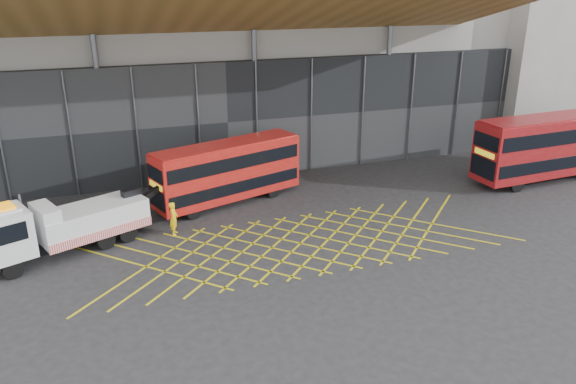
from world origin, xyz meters
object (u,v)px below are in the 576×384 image
object	(u,v)px
recovery_truck	(62,225)
bus_second	(549,145)
worker	(174,218)
bus_towed	(228,170)

from	to	relation	value
recovery_truck	bus_second	distance (m)	31.23
worker	bus_towed	bearing A→B (deg)	-31.69
recovery_truck	worker	distance (m)	5.67
recovery_truck	bus_towed	world-z (taller)	bus_towed
recovery_truck	bus_second	bearing A→B (deg)	-20.89
recovery_truck	bus_towed	distance (m)	10.31
bus_towed	bus_second	distance (m)	21.91
bus_towed	worker	world-z (taller)	bus_towed
bus_second	recovery_truck	bearing A→B (deg)	178.41
bus_second	worker	bearing A→B (deg)	177.79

